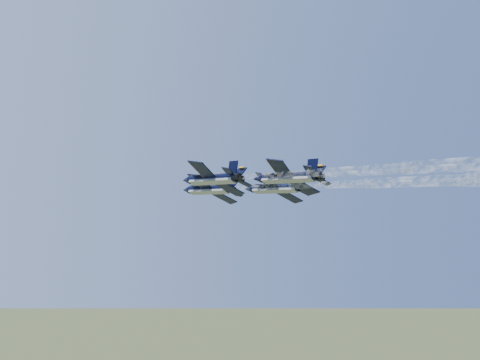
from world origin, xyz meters
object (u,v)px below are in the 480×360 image
jet_slot (287,177)px  jet_left (212,179)px  jet_right (274,188)px  jet_lead (208,189)px

jet_slot → jet_left: bearing=128.2°
jet_right → jet_lead: bearing=128.8°
jet_right → jet_slot: bearing=-128.4°
jet_lead → jet_left: size_ratio=1.00×
jet_left → jet_slot: same height
jet_slot → jet_lead: bearing=88.9°
jet_slot → jet_right: bearing=51.6°
jet_left → jet_right: same height
jet_left → jet_slot: 14.44m
jet_left → jet_slot: (10.89, -9.48, 0.00)m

